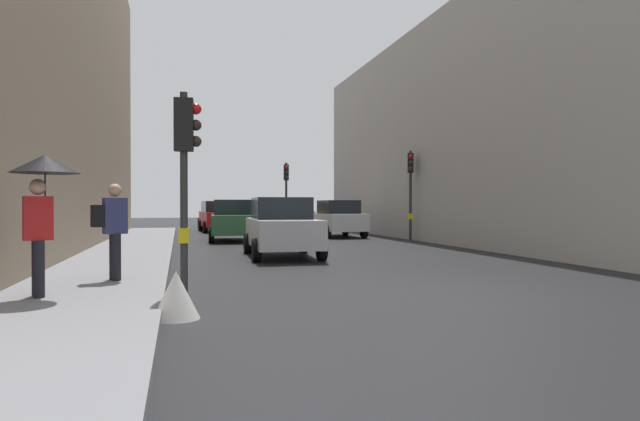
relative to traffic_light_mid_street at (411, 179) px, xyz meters
The scene contains 15 objects.
ground_plane 14.35m from the traffic_light_mid_street, 109.69° to the right, with size 120.00×120.00×0.00m, color black.
sidewalk_kerb 13.51m from the traffic_light_mid_street, 146.71° to the right, with size 2.55×40.00×0.16m, color gray.
building_facade_right 7.27m from the traffic_light_mid_street, 25.60° to the right, with size 12.00×32.60×9.25m, color #B2ADA3.
traffic_light_mid_street is the anchor object (origin of this frame).
traffic_light_near_left 16.06m from the traffic_light_mid_street, 126.24° to the right, with size 0.44×0.26×3.34m.
traffic_light_far_median 8.19m from the traffic_light_mid_street, 119.67° to the left, with size 0.25×0.43×3.80m.
car_silver_hatchback 8.98m from the traffic_light_mid_street, 138.84° to the right, with size 2.12×4.25×1.76m.
car_green_estate 7.84m from the traffic_light_mid_street, 164.22° to the left, with size 2.22×4.30×1.76m.
car_blue_van 13.42m from the traffic_light_mid_street, 99.88° to the left, with size 2.17×4.28×1.76m.
car_yellow_taxi 17.76m from the traffic_light_mid_street, 114.39° to the left, with size 2.13×4.26×1.76m.
car_red_sedan 12.85m from the traffic_light_mid_street, 125.59° to the left, with size 2.21×4.30×1.76m.
car_white_compact 4.76m from the traffic_light_mid_street, 119.23° to the left, with size 2.14×4.26×1.76m.
pedestrian_with_umbrella 17.40m from the traffic_light_mid_street, 131.77° to the right, with size 1.00×1.00×2.14m.
pedestrian_with_grey_backpack 15.69m from the traffic_light_mid_street, 133.63° to the right, with size 0.66×0.45×1.77m.
warning_sign_triangle 17.46m from the traffic_light_mid_street, 123.81° to the right, with size 0.64×0.64×0.65m, color silver.
Camera 1 is at (-4.83, -8.84, 1.54)m, focal length 31.27 mm.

